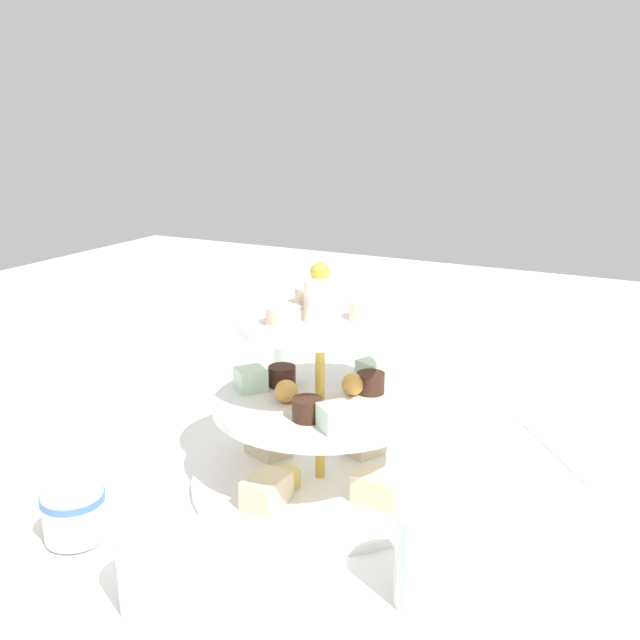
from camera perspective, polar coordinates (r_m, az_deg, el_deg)
The scene contains 8 objects.
ground_plane at distance 0.83m, azimuth 0.00°, elevation -12.40°, with size 2.40×2.40×0.00m, color white.
tiered_serving_stand at distance 0.79m, azimuth -0.02°, elevation -7.55°, with size 0.27×0.27×0.24m.
water_glass_tall_right at distance 1.03m, azimuth -1.70°, elevation -3.06°, with size 0.07×0.07×0.12m, color silver.
water_glass_short_left at distance 0.65m, azimuth -12.24°, elevation -18.04°, with size 0.06×0.06×0.07m, color silver.
teacup_with_saucer at distance 0.75m, azimuth -18.15°, elevation -14.20°, with size 0.09×0.09×0.05m.
butter_knife_left at distance 0.95m, azimuth 17.39°, elevation -9.29°, with size 0.17×0.01×0.00m, color silver.
butter_knife_right at distance 0.96m, azimuth -16.91°, elevation -8.97°, with size 0.17×0.01×0.00m, color silver.
water_glass_mid_back at distance 0.64m, azimuth 8.42°, elevation -17.45°, with size 0.06×0.06×0.08m, color silver.
Camera 1 is at (0.65, 0.33, 0.39)m, focal length 42.12 mm.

